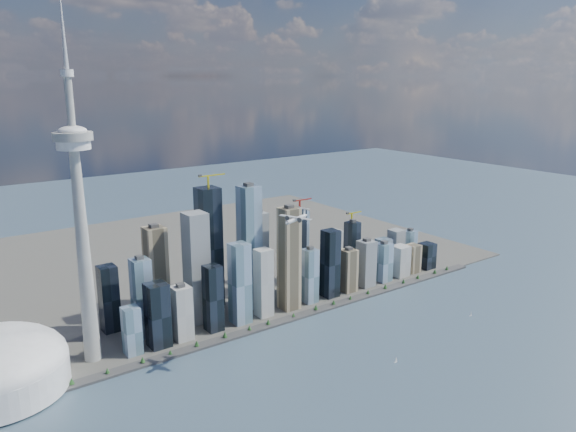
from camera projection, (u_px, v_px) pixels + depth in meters
ground at (367, 385)px, 818.77m from camera, size 4000.00×4000.00×0.00m
seawall at (271, 325)px, 1014.41m from camera, size 1100.00×22.00×4.00m
land at (167, 261)px, 1367.56m from camera, size 1400.00×900.00×3.00m
shoreline_trees at (271, 321)px, 1012.77m from camera, size 960.53×7.20×8.80m
skyscraper_cluster at (270, 264)px, 1097.51m from camera, size 736.00×142.00×259.74m
needle_tower at (80, 217)px, 833.59m from camera, size 56.00×56.00×550.50m
airplane at (296, 219)px, 824.49m from camera, size 58.35×52.28×14.77m
sailboat_west at (396, 360)px, 884.35m from camera, size 7.13×2.06×9.92m
sailboat_east at (471, 314)px, 1055.99m from camera, size 6.68×1.94×9.30m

